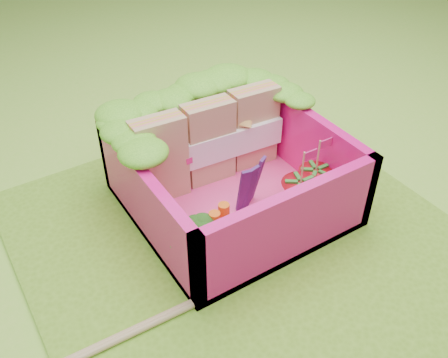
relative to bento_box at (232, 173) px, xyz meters
name	(u,v)px	position (x,y,z in m)	size (l,w,h in m)	color
ground	(241,240)	(-0.12, -0.30, -0.31)	(14.00, 14.00, 0.00)	#8ED63C
placemat	(241,239)	(-0.12, -0.30, -0.29)	(2.60, 2.60, 0.03)	#68A024
bento_floor	(231,202)	(0.00, 0.00, -0.25)	(1.30, 1.30, 0.05)	#F33E8B
bento_box	(232,173)	(0.00, 0.00, 0.00)	(1.30, 1.30, 0.55)	#EA137D
lettuce_ruffle	(194,98)	(0.00, 0.47, 0.33)	(1.43, 0.76, 0.11)	#3A951B
sandwich_stack	(209,142)	(0.01, 0.29, 0.07)	(1.11, 0.24, 0.61)	tan
broccoli	(194,236)	(-0.48, -0.34, -0.04)	(0.35, 0.35, 0.26)	#589045
carrot_sticks	(219,226)	(-0.29, -0.30, -0.09)	(0.15, 0.10, 0.28)	orange
purple_wedges	(250,186)	(0.05, -0.14, -0.04)	(0.20, 0.09, 0.38)	#3D1958
strawberry_left	(299,197)	(0.30, -0.35, -0.09)	(0.25, 0.25, 0.49)	red
strawberry_right	(314,184)	(0.48, -0.29, -0.10)	(0.23, 0.23, 0.47)	red
snap_peas	(298,205)	(0.33, -0.32, -0.20)	(0.64, 0.35, 0.05)	#64BB3A
chopsticks	(112,341)	(-1.12, -0.58, -0.26)	(2.06, 0.12, 0.04)	tan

